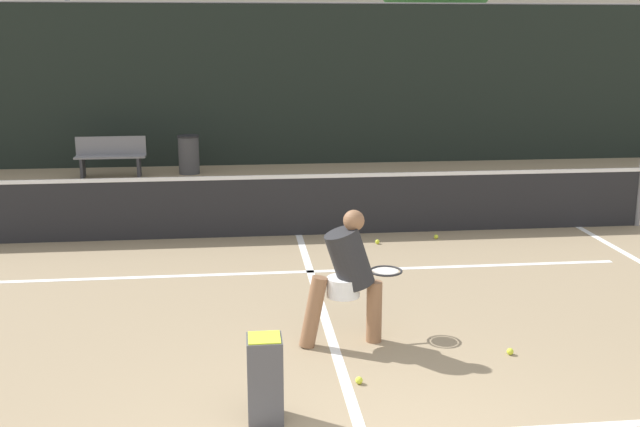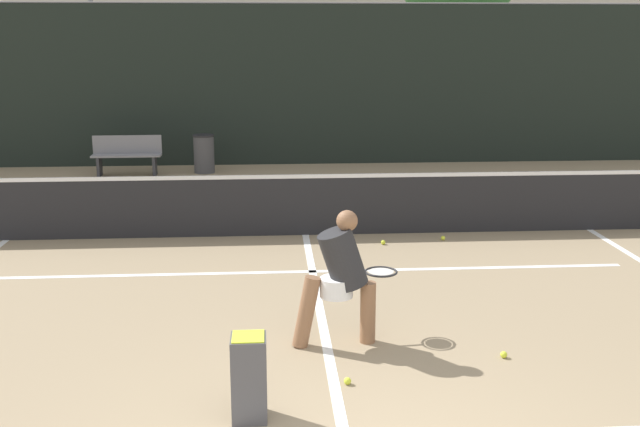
# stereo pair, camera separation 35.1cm
# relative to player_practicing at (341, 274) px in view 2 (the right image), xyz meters

# --- Properties ---
(court_service_line) EXTENTS (8.25, 0.10, 0.01)m
(court_service_line) POSITION_rel_player_practicing_xyz_m (-0.14, 2.34, -0.72)
(court_service_line) COLOR white
(court_service_line) RESTS_ON ground
(court_center_mark) EXTENTS (0.10, 6.03, 0.01)m
(court_center_mark) POSITION_rel_player_practicing_xyz_m (-0.14, 1.18, -0.72)
(court_center_mark) COLOR white
(court_center_mark) RESTS_ON ground
(net) EXTENTS (11.09, 0.09, 1.07)m
(net) POSITION_rel_player_practicing_xyz_m (-0.14, 4.19, -0.22)
(net) COLOR slate
(net) RESTS_ON ground
(fence_back) EXTENTS (24.00, 0.06, 3.73)m
(fence_back) POSITION_rel_player_practicing_xyz_m (-0.14, 10.72, 1.13)
(fence_back) COLOR black
(fence_back) RESTS_ON ground
(player_practicing) EXTENTS (1.12, 0.66, 1.38)m
(player_practicing) POSITION_rel_player_practicing_xyz_m (0.00, 0.00, 0.00)
(player_practicing) COLOR #8C6042
(player_practicing) RESTS_ON ground
(tennis_ball_scattered_0) EXTENTS (0.07, 0.07, 0.07)m
(tennis_ball_scattered_0) POSITION_rel_player_practicing_xyz_m (0.97, 3.56, -0.69)
(tennis_ball_scattered_0) COLOR #D1E033
(tennis_ball_scattered_0) RESTS_ON ground
(tennis_ball_scattered_1) EXTENTS (0.07, 0.07, 0.07)m
(tennis_ball_scattered_1) POSITION_rel_player_practicing_xyz_m (0.44, 1.89, -0.69)
(tennis_ball_scattered_1) COLOR #D1E033
(tennis_ball_scattered_1) RESTS_ON ground
(tennis_ball_scattered_2) EXTENTS (0.07, 0.07, 0.07)m
(tennis_ball_scattered_2) POSITION_rel_player_practicing_xyz_m (1.91, 3.74, -0.69)
(tennis_ball_scattered_2) COLOR #D1E033
(tennis_ball_scattered_2) RESTS_ON ground
(tennis_ball_scattered_3) EXTENTS (0.07, 0.07, 0.07)m
(tennis_ball_scattered_3) POSITION_rel_player_practicing_xyz_m (-0.03, -0.91, -0.69)
(tennis_ball_scattered_3) COLOR #D1E033
(tennis_ball_scattered_3) RESTS_ON ground
(tennis_ball_scattered_4) EXTENTS (0.07, 0.07, 0.07)m
(tennis_ball_scattered_4) POSITION_rel_player_practicing_xyz_m (1.52, -0.45, -0.69)
(tennis_ball_scattered_4) COLOR #D1E033
(tennis_ball_scattered_4) RESTS_ON ground
(tennis_ball_scattered_6) EXTENTS (0.07, 0.07, 0.07)m
(tennis_ball_scattered_6) POSITION_rel_player_practicing_xyz_m (0.47, 3.40, -0.69)
(tennis_ball_scattered_6) COLOR #D1E033
(tennis_ball_scattered_6) RESTS_ON ground
(ball_hopper) EXTENTS (0.28, 0.28, 0.71)m
(ball_hopper) POSITION_rel_player_practicing_xyz_m (-0.87, -1.45, -0.36)
(ball_hopper) COLOR #4C4C51
(ball_hopper) RESTS_ON ground
(courtside_bench) EXTENTS (1.50, 0.40, 0.86)m
(courtside_bench) POSITION_rel_player_practicing_xyz_m (-3.79, 9.53, -0.26)
(courtside_bench) COLOR slate
(courtside_bench) RESTS_ON ground
(trash_bin) EXTENTS (0.48, 0.48, 0.85)m
(trash_bin) POSITION_rel_player_practicing_xyz_m (-2.13, 9.68, -0.30)
(trash_bin) COLOR #3F3F42
(trash_bin) RESTS_ON ground
(parked_car) EXTENTS (1.67, 4.44, 1.54)m
(parked_car) POSITION_rel_player_practicing_xyz_m (3.30, 13.07, -0.08)
(parked_car) COLOR maroon
(parked_car) RESTS_ON ground
(building_far) EXTENTS (36.00, 2.40, 5.85)m
(building_far) POSITION_rel_player_practicing_xyz_m (-0.14, 27.71, 2.20)
(building_far) COLOR #B2ADA3
(building_far) RESTS_ON ground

